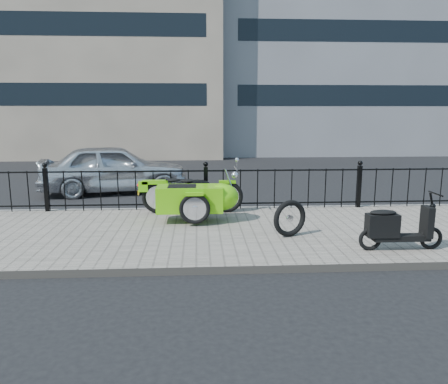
{
  "coord_description": "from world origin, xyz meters",
  "views": [
    {
      "loc": [
        -0.16,
        -8.32,
        2.33
      ],
      "look_at": [
        0.32,
        -0.1,
        0.77
      ],
      "focal_mm": 35.0,
      "sensor_mm": 36.0,
      "label": 1
    }
  ],
  "objects": [
    {
      "name": "building_tan",
      "position": [
        -6.0,
        15.99,
        6.0
      ],
      "size": [
        14.0,
        8.01,
        12.0
      ],
      "color": "tan",
      "rests_on": "ground"
    },
    {
      "name": "motorcycle_sidecar",
      "position": [
        -0.16,
        0.34,
        0.59
      ],
      "size": [
        2.28,
        1.48,
        0.98
      ],
      "color": "black",
      "rests_on": "sidewalk"
    },
    {
      "name": "spare_tire",
      "position": [
        1.43,
        -0.96,
        0.45
      ],
      "size": [
        0.64,
        0.34,
        0.66
      ],
      "primitive_type": "torus",
      "rotation": [
        1.57,
        0.0,
        0.39
      ],
      "color": "black",
      "rests_on": "sidewalk"
    },
    {
      "name": "sidewalk",
      "position": [
        0.0,
        -0.5,
        0.06
      ],
      "size": [
        30.0,
        3.8,
        0.12
      ],
      "primitive_type": "cube",
      "color": "slate",
      "rests_on": "ground"
    },
    {
      "name": "sedan_car",
      "position": [
        -2.55,
        4.1,
        0.69
      ],
      "size": [
        4.29,
        2.39,
        1.38
      ],
      "primitive_type": "imported",
      "rotation": [
        0.0,
        0.0,
        1.77
      ],
      "color": "silver",
      "rests_on": "ground"
    },
    {
      "name": "curb",
      "position": [
        0.0,
        1.44,
        0.06
      ],
      "size": [
        30.0,
        0.1,
        0.12
      ],
      "primitive_type": "cube",
      "color": "gray",
      "rests_on": "ground"
    },
    {
      "name": "ground",
      "position": [
        0.0,
        0.0,
        0.0
      ],
      "size": [
        120.0,
        120.0,
        0.0
      ],
      "primitive_type": "plane",
      "color": "black",
      "rests_on": "ground"
    },
    {
      "name": "iron_fence",
      "position": [
        0.0,
        1.3,
        0.59
      ],
      "size": [
        14.11,
        0.11,
        1.08
      ],
      "color": "black",
      "rests_on": "sidewalk"
    },
    {
      "name": "scooter",
      "position": [
        2.96,
        -1.8,
        0.48
      ],
      "size": [
        1.37,
        0.4,
        0.93
      ],
      "color": "black",
      "rests_on": "sidewalk"
    },
    {
      "name": "building_grey",
      "position": [
        7.0,
        16.99,
        7.5
      ],
      "size": [
        12.0,
        8.01,
        15.0
      ],
      "color": "gray",
      "rests_on": "ground"
    }
  ]
}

